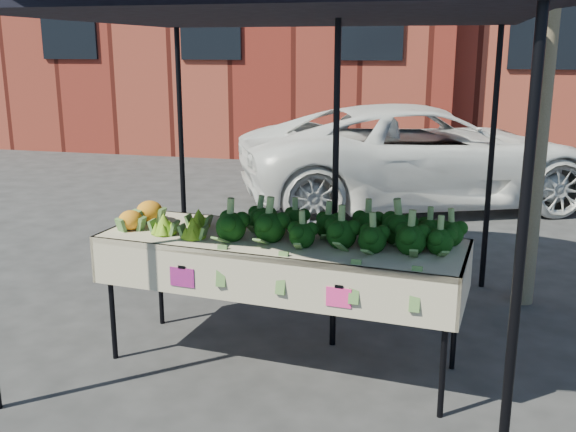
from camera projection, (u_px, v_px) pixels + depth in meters
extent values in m
plane|color=#252527|center=(284.00, 357.00, 4.62)|extent=(90.00, 90.00, 0.00)
cube|color=#BFB098|center=(281.00, 302.00, 4.42)|extent=(2.47, 1.03, 0.90)
cube|color=#F22D8C|center=(184.00, 281.00, 4.11)|extent=(0.17, 0.01, 0.12)
cube|color=#F02D85|center=(347.00, 295.00, 3.86)|extent=(0.17, 0.01, 0.12)
ellipsoid|color=black|center=(340.00, 223.00, 4.21)|extent=(1.59, 0.56, 0.25)
ellipsoid|color=#7BAE23|center=(185.00, 218.00, 4.43)|extent=(0.42, 0.46, 0.19)
ellipsoid|color=orange|center=(140.00, 214.00, 4.60)|extent=(0.22, 0.42, 0.17)
imported|color=white|center=(429.00, 19.00, 8.55)|extent=(2.19, 2.65, 4.96)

